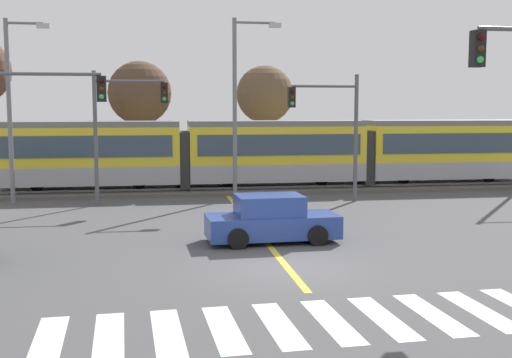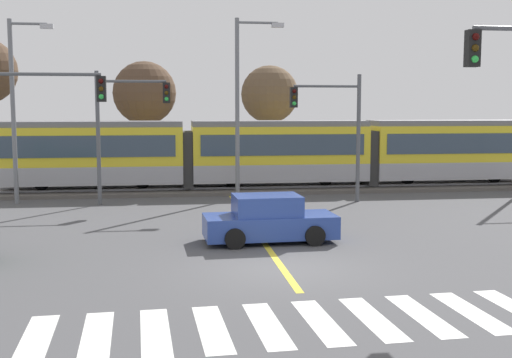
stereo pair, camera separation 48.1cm
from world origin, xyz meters
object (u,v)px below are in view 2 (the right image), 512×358
(light_rail_tram, at_px, (279,151))
(traffic_light_mid_left, at_px, (27,118))
(traffic_light_far_right, at_px, (335,120))
(bare_tree_west, at_px, (145,93))
(street_lamp_centre, at_px, (242,97))
(sedan_crossing, at_px, (269,220))
(bare_tree_east, at_px, (270,95))
(traffic_light_far_left, at_px, (123,117))
(street_lamp_west, at_px, (17,100))

(light_rail_tram, bearing_deg, traffic_light_mid_left, -137.80)
(traffic_light_far_right, relative_size, bare_tree_west, 0.84)
(traffic_light_far_right, height_order, bare_tree_west, bare_tree_west)
(street_lamp_centre, bearing_deg, traffic_light_far_right, -22.93)
(sedan_crossing, relative_size, traffic_light_far_right, 0.74)
(light_rail_tram, height_order, bare_tree_east, bare_tree_east)
(traffic_light_mid_left, height_order, bare_tree_west, bare_tree_west)
(light_rail_tram, distance_m, sedan_crossing, 13.07)
(sedan_crossing, bearing_deg, bare_tree_west, 104.37)
(traffic_light_far_right, distance_m, bare_tree_east, 9.72)
(traffic_light_far_left, bearing_deg, street_lamp_centre, 11.11)
(light_rail_tram, height_order, traffic_light_mid_left, traffic_light_mid_left)
(traffic_light_far_left, xyz_separation_m, bare_tree_east, (7.94, 8.87, 1.18))
(traffic_light_far_right, distance_m, traffic_light_far_left, 9.45)
(street_lamp_west, bearing_deg, traffic_light_far_right, -6.07)
(traffic_light_far_left, relative_size, bare_tree_west, 0.85)
(street_lamp_west, relative_size, bare_tree_west, 1.18)
(light_rail_tram, bearing_deg, street_lamp_centre, -128.39)
(bare_tree_west, bearing_deg, traffic_light_mid_left, -103.97)
(light_rail_tram, distance_m, street_lamp_west, 12.95)
(street_lamp_west, bearing_deg, light_rail_tram, 14.04)
(street_lamp_centre, bearing_deg, traffic_light_far_left, -168.89)
(sedan_crossing, relative_size, traffic_light_far_left, 0.73)
(traffic_light_far_right, bearing_deg, street_lamp_centre, 157.07)
(sedan_crossing, bearing_deg, light_rail_tram, 78.74)
(traffic_light_far_left, height_order, street_lamp_centre, street_lamp_centre)
(traffic_light_far_right, relative_size, street_lamp_west, 0.71)
(traffic_light_far_left, bearing_deg, sedan_crossing, -59.80)
(light_rail_tram, height_order, street_lamp_west, street_lamp_west)
(light_rail_tram, height_order, bare_tree_west, bare_tree_west)
(sedan_crossing, height_order, bare_tree_west, bare_tree_west)
(light_rail_tram, relative_size, traffic_light_far_left, 4.76)
(traffic_light_mid_left, distance_m, bare_tree_east, 18.14)
(street_lamp_centre, xyz_separation_m, bare_tree_east, (2.55, 7.81, 0.25))
(light_rail_tram, height_order, street_lamp_centre, street_lamp_centre)
(bare_tree_west, bearing_deg, traffic_light_far_right, -46.61)
(traffic_light_mid_left, height_order, bare_tree_east, bare_tree_east)
(traffic_light_far_right, xyz_separation_m, bare_tree_east, (-1.48, 9.52, 1.28))
(street_lamp_west, relative_size, street_lamp_centre, 0.97)
(sedan_crossing, bearing_deg, street_lamp_west, 135.30)
(sedan_crossing, xyz_separation_m, street_lamp_west, (-9.77, 9.67, 3.91))
(sedan_crossing, distance_m, traffic_light_mid_left, 9.22)
(street_lamp_centre, distance_m, bare_tree_west, 8.93)
(bare_tree_east, bearing_deg, traffic_light_mid_left, -126.73)
(light_rail_tram, distance_m, traffic_light_far_right, 5.19)
(traffic_light_far_right, distance_m, street_lamp_west, 14.17)
(traffic_light_mid_left, xyz_separation_m, street_lamp_west, (-1.75, 6.49, 0.66))
(light_rail_tram, relative_size, traffic_light_far_right, 4.85)
(light_rail_tram, relative_size, street_lamp_west, 3.44)
(street_lamp_centre, bearing_deg, traffic_light_mid_left, -141.03)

